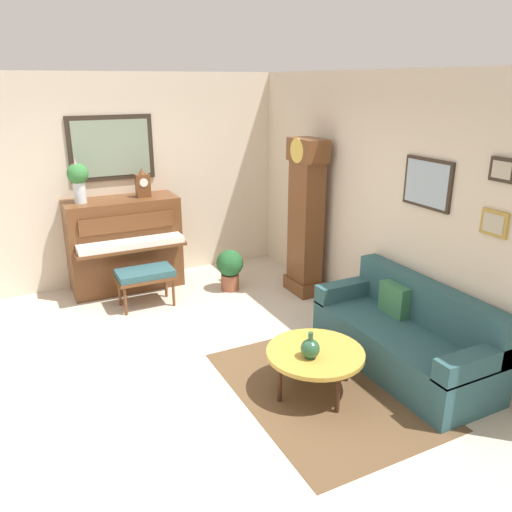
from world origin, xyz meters
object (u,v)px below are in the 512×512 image
at_px(piano_bench, 145,275).
at_px(couch, 406,337).
at_px(piano, 125,244).
at_px(green_jug, 310,348).
at_px(coffee_table, 315,354).
at_px(grandfather_clock, 306,222).
at_px(mantel_clock, 143,184).
at_px(flower_vase, 78,178).
at_px(potted_plant, 230,267).

distance_m(piano_bench, couch, 3.18).
height_order(piano, couch, piano).
height_order(piano_bench, green_jug, green_jug).
height_order(coffee_table, green_jug, green_jug).
relative_size(piano, grandfather_clock, 0.71).
relative_size(piano, piano_bench, 2.06).
bearing_deg(couch, mantel_clock, -152.89).
xyz_separation_m(piano_bench, flower_vase, (-0.72, -0.57, 1.14)).
bearing_deg(coffee_table, piano, -163.88).
bearing_deg(piano_bench, mantel_clock, 162.15).
height_order(couch, green_jug, couch).
bearing_deg(piano_bench, flower_vase, -141.79).
xyz_separation_m(couch, green_jug, (0.04, -1.14, 0.18)).
xyz_separation_m(piano, couch, (3.27, 1.97, -0.31)).
bearing_deg(piano_bench, coffee_table, 19.00).
height_order(piano, grandfather_clock, grandfather_clock).
bearing_deg(mantel_clock, potted_plant, 52.02).
bearing_deg(potted_plant, grandfather_clock, 59.99).
bearing_deg(potted_plant, coffee_table, -6.31).
distance_m(mantel_clock, green_jug, 3.47).
bearing_deg(piano, green_jug, 14.17).
distance_m(piano, flower_vase, 1.05).
bearing_deg(grandfather_clock, piano, -120.30).
relative_size(couch, mantel_clock, 5.00).
bearing_deg(grandfather_clock, potted_plant, -120.01).
distance_m(grandfather_clock, coffee_table, 2.40).
xyz_separation_m(grandfather_clock, flower_vase, (-1.21, -2.57, 0.58)).
relative_size(coffee_table, mantel_clock, 2.32).
xyz_separation_m(couch, mantel_clock, (-3.26, -1.67, 1.09)).
height_order(grandfather_clock, potted_plant, grandfather_clock).
relative_size(couch, potted_plant, 3.39).
bearing_deg(grandfather_clock, mantel_clock, -124.30).
distance_m(flower_vase, potted_plant, 2.22).
bearing_deg(piano, flower_vase, -89.76).
bearing_deg(grandfather_clock, coffee_table, -29.29).
bearing_deg(grandfather_clock, flower_vase, -115.20).
bearing_deg(coffee_table, green_jug, -55.89).
height_order(coffee_table, potted_plant, potted_plant).
xyz_separation_m(piano_bench, potted_plant, (-0.01, 1.15, -0.08)).
distance_m(piano_bench, mantel_clock, 1.25).
bearing_deg(couch, piano_bench, -143.20).
bearing_deg(mantel_clock, flower_vase, -90.04).
bearing_deg(grandfather_clock, couch, -2.82).
xyz_separation_m(piano_bench, grandfather_clock, (0.49, 2.00, 0.56)).
distance_m(mantel_clock, potted_plant, 1.58).
bearing_deg(green_jug, flower_vase, -158.04).
relative_size(piano, mantel_clock, 3.79).
bearing_deg(piano_bench, couch, 36.80).
xyz_separation_m(piano, potted_plant, (0.72, 1.21, -0.30)).
distance_m(piano, potted_plant, 1.44).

